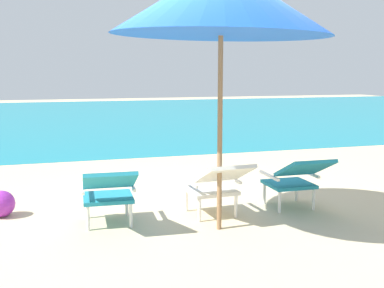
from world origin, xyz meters
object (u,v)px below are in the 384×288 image
(lounge_chair_center, at_px, (217,183))
(lounge_chair_right, at_px, (296,177))
(lounge_chair_left, at_px, (109,190))
(beach_ball, at_px, (1,204))
(beach_umbrella_center, at_px, (221,0))

(lounge_chair_center, relative_size, lounge_chair_right, 1.03)
(lounge_chair_left, xyz_separation_m, beach_ball, (-1.12, 0.73, -0.25))
(lounge_chair_center, relative_size, beach_umbrella_center, 0.30)
(lounge_chair_center, bearing_deg, lounge_chair_right, 0.90)
(lounge_chair_right, bearing_deg, lounge_chair_center, -179.10)
(lounge_chair_center, xyz_separation_m, lounge_chair_right, (0.99, 0.02, 0.00))
(lounge_chair_right, distance_m, beach_ball, 3.38)
(lounge_chair_right, xyz_separation_m, beach_ball, (-3.28, 0.75, -0.25))
(beach_umbrella_center, relative_size, beach_ball, 10.18)
(lounge_chair_left, height_order, beach_umbrella_center, beach_umbrella_center)
(lounge_chair_center, height_order, lounge_chair_right, same)
(lounge_chair_right, height_order, beach_umbrella_center, beach_umbrella_center)
(lounge_chair_right, xyz_separation_m, beach_umbrella_center, (-1.08, -0.35, 1.90))
(beach_umbrella_center, height_order, beach_ball, beach_umbrella_center)
(lounge_chair_right, bearing_deg, beach_umbrella_center, -161.91)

